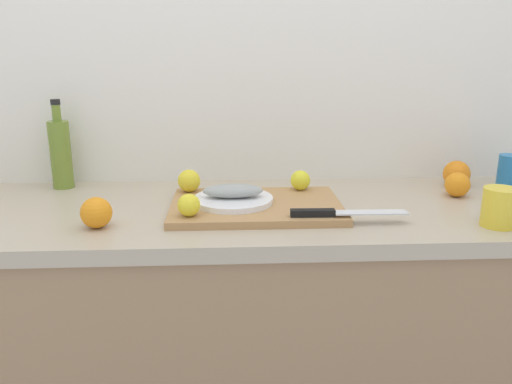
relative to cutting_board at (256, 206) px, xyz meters
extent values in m
cube|color=white|center=(-0.07, 0.36, 0.34)|extent=(3.20, 0.05, 2.50)
cube|color=#9E7A56|center=(-0.07, 0.03, -0.48)|extent=(2.00, 0.58, 0.86)
cube|color=#B7A88E|center=(-0.07, 0.03, -0.03)|extent=(2.00, 0.60, 0.04)
cube|color=tan|center=(0.00, 0.00, 0.00)|extent=(0.46, 0.32, 0.02)
cylinder|color=white|center=(-0.06, 0.00, 0.02)|extent=(0.22, 0.22, 0.01)
ellipsoid|color=#999E99|center=(-0.06, 0.00, 0.04)|extent=(0.16, 0.07, 0.04)
cube|color=silver|center=(0.28, -0.13, 0.02)|extent=(0.18, 0.04, 0.00)
cube|color=black|center=(0.13, -0.12, 0.02)|extent=(0.11, 0.02, 0.02)
sphere|color=yellow|center=(0.14, 0.12, 0.04)|extent=(0.06, 0.06, 0.06)
sphere|color=yellow|center=(-0.17, -0.11, 0.04)|extent=(0.06, 0.06, 0.06)
sphere|color=yellow|center=(-0.19, 0.12, 0.04)|extent=(0.07, 0.07, 0.07)
cylinder|color=olive|center=(-0.59, 0.26, 0.09)|extent=(0.06, 0.06, 0.21)
cylinder|color=olive|center=(-0.59, 0.26, 0.22)|extent=(0.03, 0.03, 0.05)
cylinder|color=black|center=(-0.59, 0.26, 0.26)|extent=(0.03, 0.03, 0.02)
cylinder|color=#2672B2|center=(0.80, 0.19, 0.04)|extent=(0.07, 0.07, 0.10)
cylinder|color=yellow|center=(0.59, -0.16, 0.04)|extent=(0.08, 0.08, 0.10)
sphere|color=orange|center=(-0.39, -0.12, 0.03)|extent=(0.08, 0.08, 0.08)
sphere|color=orange|center=(0.64, 0.21, 0.03)|extent=(0.08, 0.08, 0.08)
sphere|color=orange|center=(0.60, 0.10, 0.03)|extent=(0.07, 0.07, 0.07)
camera|label=1|loc=(-0.07, -1.31, 0.41)|focal=35.60mm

